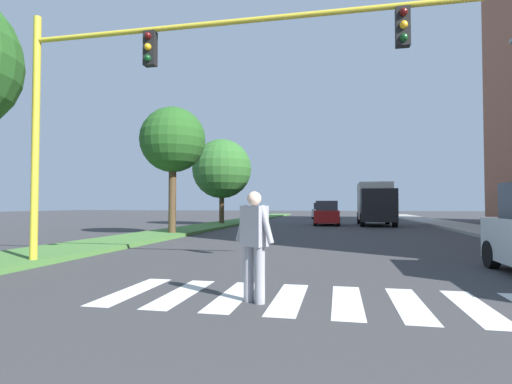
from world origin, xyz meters
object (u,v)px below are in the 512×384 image
object	(u,v)px
tree_mid	(173,141)
tree_far	(222,169)
traffic_light_gantry	(152,78)
truck_box_delivery	(375,203)
pedestrian_performer	(254,241)
sedan_midblock	(327,214)
sedan_distant	(322,211)

from	to	relation	value
tree_mid	tree_far	distance (m)	10.18
traffic_light_gantry	truck_box_delivery	world-z (taller)	traffic_light_gantry
pedestrian_performer	sedan_midblock	size ratio (longest dim) A/B	0.37
tree_mid	traffic_light_gantry	distance (m)	10.17
traffic_light_gantry	truck_box_delivery	distance (m)	22.86
sedan_midblock	sedan_distant	bearing A→B (deg)	93.59
tree_mid	sedan_distant	xyz separation A→B (m)	(6.11, 25.56, -3.80)
tree_far	pedestrian_performer	world-z (taller)	tree_far
tree_mid	pedestrian_performer	bearing A→B (deg)	-61.23
traffic_light_gantry	pedestrian_performer	size ratio (longest dim) A/B	6.04
traffic_light_gantry	tree_mid	bearing A→B (deg)	110.88
sedan_distant	sedan_midblock	bearing A→B (deg)	-86.41
tree_far	traffic_light_gantry	xyz separation A→B (m)	(4.19, -19.66, 0.29)
truck_box_delivery	sedan_distant	bearing A→B (deg)	107.92
sedan_midblock	sedan_distant	size ratio (longest dim) A/B	1.08
tree_far	traffic_light_gantry	world-z (taller)	tree_far
tree_mid	traffic_light_gantry	bearing A→B (deg)	-69.12
tree_mid	sedan_distant	distance (m)	26.55
traffic_light_gantry	pedestrian_performer	xyz separation A→B (m)	(2.94, -2.46, -3.48)
tree_far	sedan_distant	bearing A→B (deg)	66.55
tree_mid	tree_far	bearing A→B (deg)	93.21
traffic_light_gantry	sedan_midblock	distance (m)	21.75
tree_far	sedan_midblock	world-z (taller)	tree_far
sedan_midblock	truck_box_delivery	xyz separation A→B (m)	(3.47, 0.45, 0.82)
tree_mid	tree_far	world-z (taller)	tree_far
sedan_distant	truck_box_delivery	xyz separation A→B (m)	(4.34, -13.42, 0.85)
pedestrian_performer	truck_box_delivery	bearing A→B (deg)	80.85
sedan_midblock	truck_box_delivery	distance (m)	3.59
tree_far	pedestrian_performer	bearing A→B (deg)	-72.11
tree_far	truck_box_delivery	xyz separation A→B (m)	(11.02, 1.98, -2.48)
tree_mid	sedan_midblock	size ratio (longest dim) A/B	1.34
pedestrian_performer	truck_box_delivery	xyz separation A→B (m)	(3.88, 24.10, 0.70)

